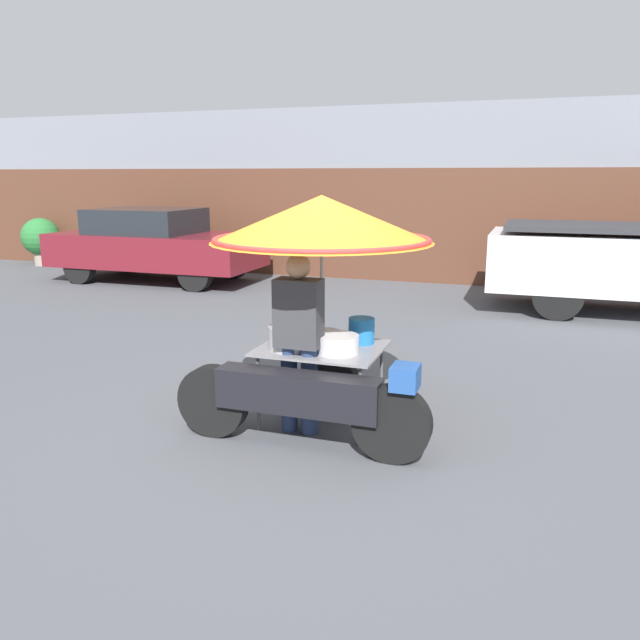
% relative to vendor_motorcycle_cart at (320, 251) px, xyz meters
% --- Properties ---
extents(ground_plane, '(36.00, 36.00, 0.00)m').
position_rel_vendor_motorcycle_cart_xyz_m(ground_plane, '(-0.01, -0.35, -1.53)').
color(ground_plane, '#4C4F54').
extents(shopfront_building, '(28.00, 2.06, 3.50)m').
position_rel_vendor_motorcycle_cart_xyz_m(shopfront_building, '(-0.01, 8.70, 0.21)').
color(shopfront_building, gray).
rests_on(shopfront_building, ground).
extents(vendor_motorcycle_cart, '(2.12, 1.86, 1.98)m').
position_rel_vendor_motorcycle_cart_xyz_m(vendor_motorcycle_cart, '(0.00, 0.00, 0.00)').
color(vendor_motorcycle_cart, black).
rests_on(vendor_motorcycle_cart, ground).
extents(vendor_person, '(0.38, 0.22, 1.52)m').
position_rel_vendor_motorcycle_cart_xyz_m(vendor_person, '(-0.11, -0.21, -0.68)').
color(vendor_person, navy).
rests_on(vendor_person, ground).
extents(parked_car, '(4.25, 1.81, 1.48)m').
position_rel_vendor_motorcycle_cart_xyz_m(parked_car, '(-5.67, 6.06, -0.76)').
color(parked_car, black).
rests_on(parked_car, ground).
extents(potted_plant, '(0.90, 0.90, 1.14)m').
position_rel_vendor_motorcycle_cart_xyz_m(potted_plant, '(-9.58, 7.16, -0.87)').
color(potted_plant, gray).
rests_on(potted_plant, ground).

